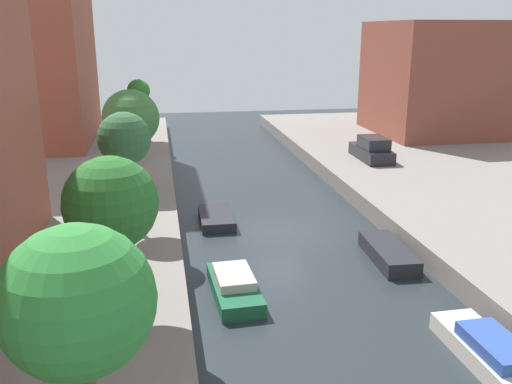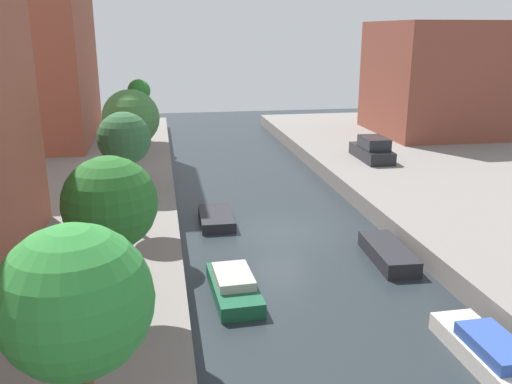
{
  "view_description": "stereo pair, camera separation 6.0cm",
  "coord_description": "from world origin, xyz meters",
  "px_view_note": "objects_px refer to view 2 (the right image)",
  "views": [
    {
      "loc": [
        -5.65,
        -24.61,
        9.6
      ],
      "look_at": [
        -0.71,
        2.81,
        1.28
      ],
      "focal_mm": 37.94,
      "sensor_mm": 36.0,
      "label": 1
    },
    {
      "loc": [
        -5.59,
        -24.62,
        9.6
      ],
      "look_at": [
        -0.71,
        2.81,
        1.28
      ],
      "focal_mm": 37.94,
      "sensor_mm": 36.0,
      "label": 2
    }
  ],
  "objects_px": {
    "moored_boat_left_2": "(234,286)",
    "moored_boat_right_2": "(388,253)",
    "street_tree_5": "(139,92)",
    "moored_boat_left_3": "(216,218)",
    "street_tree_2": "(124,140)",
    "apartment_tower_far": "(15,6)",
    "moored_boat_right_1": "(489,352)",
    "street_tree_3": "(131,118)",
    "street_tree_4": "(137,114)",
    "parked_car": "(372,150)",
    "street_tree_0": "(75,304)",
    "low_block_right": "(437,78)",
    "street_tree_1": "(110,204)"
  },
  "relations": [
    {
      "from": "street_tree_1",
      "to": "street_tree_2",
      "type": "bearing_deg",
      "value": 90.0
    },
    {
      "from": "street_tree_1",
      "to": "moored_boat_right_1",
      "type": "height_order",
      "value": "street_tree_1"
    },
    {
      "from": "street_tree_5",
      "to": "moored_boat_right_2",
      "type": "relative_size",
      "value": 1.22
    },
    {
      "from": "street_tree_2",
      "to": "street_tree_5",
      "type": "bearing_deg",
      "value": 90.0
    },
    {
      "from": "street_tree_3",
      "to": "street_tree_4",
      "type": "height_order",
      "value": "street_tree_3"
    },
    {
      "from": "apartment_tower_far",
      "to": "street_tree_1",
      "type": "height_order",
      "value": "apartment_tower_far"
    },
    {
      "from": "low_block_right",
      "to": "parked_car",
      "type": "relative_size",
      "value": 2.33
    },
    {
      "from": "street_tree_4",
      "to": "moored_boat_right_1",
      "type": "bearing_deg",
      "value": -66.8
    },
    {
      "from": "moored_boat_left_2",
      "to": "street_tree_4",
      "type": "bearing_deg",
      "value": 101.46
    },
    {
      "from": "moored_boat_left_3",
      "to": "street_tree_0",
      "type": "bearing_deg",
      "value": -103.28
    },
    {
      "from": "street_tree_3",
      "to": "moored_boat_right_1",
      "type": "distance_m",
      "value": 21.26
    },
    {
      "from": "street_tree_1",
      "to": "moored_boat_right_1",
      "type": "xyz_separation_m",
      "value": [
        10.9,
        -3.01,
        -4.3
      ]
    },
    {
      "from": "moored_boat_right_2",
      "to": "low_block_right",
      "type": "bearing_deg",
      "value": 58.86
    },
    {
      "from": "street_tree_3",
      "to": "moored_boat_left_2",
      "type": "relative_size",
      "value": 1.4
    },
    {
      "from": "moored_boat_left_2",
      "to": "moored_boat_left_3",
      "type": "relative_size",
      "value": 1.16
    },
    {
      "from": "street_tree_2",
      "to": "apartment_tower_far",
      "type": "bearing_deg",
      "value": 111.64
    },
    {
      "from": "street_tree_3",
      "to": "street_tree_4",
      "type": "xyz_separation_m",
      "value": [
        -0.0,
        7.79,
        -0.88
      ]
    },
    {
      "from": "street_tree_2",
      "to": "street_tree_3",
      "type": "xyz_separation_m",
      "value": [
        0.0,
        6.65,
        -0.09
      ]
    },
    {
      "from": "moored_boat_left_3",
      "to": "moored_boat_right_1",
      "type": "relative_size",
      "value": 0.79
    },
    {
      "from": "moored_boat_left_3",
      "to": "moored_boat_right_2",
      "type": "distance_m",
      "value": 9.15
    },
    {
      "from": "street_tree_1",
      "to": "parked_car",
      "type": "bearing_deg",
      "value": 50.15
    },
    {
      "from": "moored_boat_left_2",
      "to": "moored_boat_right_2",
      "type": "relative_size",
      "value": 1.0
    },
    {
      "from": "apartment_tower_far",
      "to": "moored_boat_right_1",
      "type": "distance_m",
      "value": 40.2
    },
    {
      "from": "street_tree_5",
      "to": "moored_boat_right_1",
      "type": "relative_size",
      "value": 1.11
    },
    {
      "from": "street_tree_0",
      "to": "street_tree_3",
      "type": "height_order",
      "value": "street_tree_3"
    },
    {
      "from": "moored_boat_left_3",
      "to": "apartment_tower_far",
      "type": "bearing_deg",
      "value": 123.85
    },
    {
      "from": "street_tree_2",
      "to": "moored_boat_right_1",
      "type": "xyz_separation_m",
      "value": [
        10.9,
        -11.01,
        -4.69
      ]
    },
    {
      "from": "street_tree_1",
      "to": "street_tree_2",
      "type": "height_order",
      "value": "street_tree_2"
    },
    {
      "from": "street_tree_2",
      "to": "street_tree_1",
      "type": "bearing_deg",
      "value": -90.0
    },
    {
      "from": "street_tree_0",
      "to": "street_tree_5",
      "type": "xyz_separation_m",
      "value": [
        0.0,
        36.61,
        -0.32
      ]
    },
    {
      "from": "street_tree_4",
      "to": "moored_boat_right_2",
      "type": "distance_m",
      "value": 21.18
    },
    {
      "from": "street_tree_4",
      "to": "parked_car",
      "type": "bearing_deg",
      "value": -11.63
    },
    {
      "from": "street_tree_5",
      "to": "moored_boat_left_3",
      "type": "relative_size",
      "value": 1.42
    },
    {
      "from": "moored_boat_left_2",
      "to": "moored_boat_right_2",
      "type": "xyz_separation_m",
      "value": [
        7.05,
        2.05,
        -0.05
      ]
    },
    {
      "from": "apartment_tower_far",
      "to": "street_tree_4",
      "type": "xyz_separation_m",
      "value": [
        8.82,
        -7.81,
        -7.3
      ]
    },
    {
      "from": "street_tree_4",
      "to": "moored_boat_left_2",
      "type": "xyz_separation_m",
      "value": [
        4.0,
        -19.72,
        -3.75
      ]
    },
    {
      "from": "street_tree_5",
      "to": "moored_boat_left_3",
      "type": "distance_m",
      "value": 19.83
    },
    {
      "from": "street_tree_1",
      "to": "street_tree_4",
      "type": "xyz_separation_m",
      "value": [
        0.0,
        22.43,
        -0.58
      ]
    },
    {
      "from": "low_block_right",
      "to": "street_tree_1",
      "type": "height_order",
      "value": "low_block_right"
    },
    {
      "from": "parked_car",
      "to": "moored_boat_left_2",
      "type": "height_order",
      "value": "parked_car"
    },
    {
      "from": "street_tree_3",
      "to": "street_tree_4",
      "type": "relative_size",
      "value": 1.27
    },
    {
      "from": "street_tree_4",
      "to": "moored_boat_left_2",
      "type": "height_order",
      "value": "street_tree_4"
    },
    {
      "from": "street_tree_0",
      "to": "moored_boat_left_3",
      "type": "relative_size",
      "value": 1.61
    },
    {
      "from": "apartment_tower_far",
      "to": "moored_boat_right_1",
      "type": "bearing_deg",
      "value": -59.32
    },
    {
      "from": "moored_boat_left_2",
      "to": "moored_boat_right_1",
      "type": "height_order",
      "value": "moored_boat_right_1"
    },
    {
      "from": "street_tree_5",
      "to": "moored_boat_right_2",
      "type": "height_order",
      "value": "street_tree_5"
    },
    {
      "from": "low_block_right",
      "to": "moored_boat_left_2",
      "type": "distance_m",
      "value": 33.53
    },
    {
      "from": "street_tree_1",
      "to": "moored_boat_left_3",
      "type": "xyz_separation_m",
      "value": [
        4.19,
        10.83,
        -4.44
      ]
    },
    {
      "from": "street_tree_0",
      "to": "moored_boat_right_1",
      "type": "distance_m",
      "value": 12.52
    },
    {
      "from": "street_tree_0",
      "to": "parked_car",
      "type": "xyz_separation_m",
      "value": [
        15.98,
        26.08,
        -3.47
      ]
    }
  ]
}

